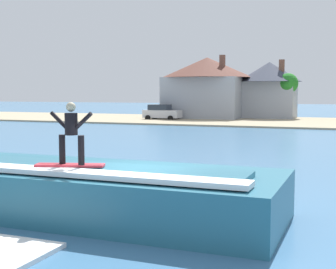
{
  "coord_description": "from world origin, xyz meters",
  "views": [
    {
      "loc": [
        5.15,
        -11.11,
        3.23
      ],
      "look_at": [
        -1.31,
        5.24,
        1.69
      ],
      "focal_mm": 50.92,
      "sensor_mm": 36.0,
      "label": 1
    }
  ],
  "objects_px": {
    "house_with_chimney": "(207,85)",
    "tree_tall_bare": "(288,84)",
    "surfer": "(71,130)",
    "surfboard": "(70,165)",
    "house_small_cottage": "(269,86)",
    "car_near_shore": "(162,112)",
    "wave_crest": "(92,190)"
  },
  "relations": [
    {
      "from": "house_small_cottage",
      "to": "tree_tall_bare",
      "type": "distance_m",
      "value": 2.93
    },
    {
      "from": "house_with_chimney",
      "to": "tree_tall_bare",
      "type": "relative_size",
      "value": 2.07
    },
    {
      "from": "house_small_cottage",
      "to": "tree_tall_bare",
      "type": "relative_size",
      "value": 1.41
    },
    {
      "from": "surfboard",
      "to": "house_small_cottage",
      "type": "xyz_separation_m",
      "value": [
        -3.33,
        48.9,
        2.64
      ]
    },
    {
      "from": "surfer",
      "to": "house_with_chimney",
      "type": "height_order",
      "value": "house_with_chimney"
    },
    {
      "from": "surfboard",
      "to": "house_with_chimney",
      "type": "height_order",
      "value": "house_with_chimney"
    },
    {
      "from": "house_small_cottage",
      "to": "house_with_chimney",
      "type": "bearing_deg",
      "value": -167.59
    },
    {
      "from": "house_with_chimney",
      "to": "surfboard",
      "type": "bearing_deg",
      "value": -77.15
    },
    {
      "from": "surfboard",
      "to": "house_with_chimney",
      "type": "distance_m",
      "value": 48.55
    },
    {
      "from": "car_near_shore",
      "to": "house_with_chimney",
      "type": "height_order",
      "value": "house_with_chimney"
    },
    {
      "from": "house_with_chimney",
      "to": "house_small_cottage",
      "type": "bearing_deg",
      "value": 12.41
    },
    {
      "from": "house_with_chimney",
      "to": "surfer",
      "type": "bearing_deg",
      "value": -77.08
    },
    {
      "from": "house_with_chimney",
      "to": "tree_tall_bare",
      "type": "xyz_separation_m",
      "value": [
        9.9,
        0.03,
        -0.04
      ]
    },
    {
      "from": "surfboard",
      "to": "surfer",
      "type": "xyz_separation_m",
      "value": [
        0.07,
        -0.02,
        0.9
      ]
    },
    {
      "from": "wave_crest",
      "to": "surfer",
      "type": "xyz_separation_m",
      "value": [
        -0.14,
        -0.72,
        1.66
      ]
    },
    {
      "from": "wave_crest",
      "to": "house_with_chimney",
      "type": "bearing_deg",
      "value": 103.28
    },
    {
      "from": "surfboard",
      "to": "car_near_shore",
      "type": "xyz_separation_m",
      "value": [
        -14.49,
        41.35,
        -0.46
      ]
    },
    {
      "from": "wave_crest",
      "to": "surfer",
      "type": "height_order",
      "value": "surfer"
    },
    {
      "from": "car_near_shore",
      "to": "house_small_cottage",
      "type": "xyz_separation_m",
      "value": [
        11.16,
        7.55,
        3.1
      ]
    },
    {
      "from": "wave_crest",
      "to": "house_with_chimney",
      "type": "xyz_separation_m",
      "value": [
        -10.99,
        46.56,
        3.6
      ]
    },
    {
      "from": "wave_crest",
      "to": "tree_tall_bare",
      "type": "xyz_separation_m",
      "value": [
        -1.09,
        46.59,
        3.55
      ]
    },
    {
      "from": "surfer",
      "to": "surfboard",
      "type": "bearing_deg",
      "value": 161.48
    },
    {
      "from": "surfboard",
      "to": "car_near_shore",
      "type": "distance_m",
      "value": 43.81
    },
    {
      "from": "surfboard",
      "to": "house_with_chimney",
      "type": "relative_size",
      "value": 0.15
    },
    {
      "from": "car_near_shore",
      "to": "house_small_cottage",
      "type": "relative_size",
      "value": 0.55
    },
    {
      "from": "house_with_chimney",
      "to": "house_small_cottage",
      "type": "distance_m",
      "value": 7.63
    },
    {
      "from": "surfboard",
      "to": "house_small_cottage",
      "type": "height_order",
      "value": "house_small_cottage"
    },
    {
      "from": "wave_crest",
      "to": "tree_tall_bare",
      "type": "relative_size",
      "value": 1.81
    },
    {
      "from": "car_near_shore",
      "to": "house_with_chimney",
      "type": "relative_size",
      "value": 0.38
    },
    {
      "from": "surfboard",
      "to": "house_small_cottage",
      "type": "relative_size",
      "value": 0.23
    },
    {
      "from": "surfboard",
      "to": "surfer",
      "type": "relative_size",
      "value": 1.13
    },
    {
      "from": "car_near_shore",
      "to": "tree_tall_bare",
      "type": "bearing_deg",
      "value": 23.58
    }
  ]
}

